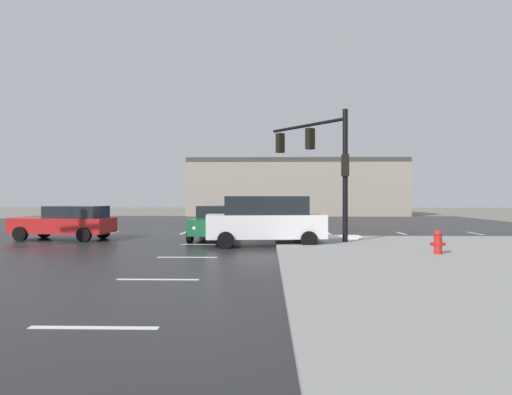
{
  "coord_description": "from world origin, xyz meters",
  "views": [
    {
      "loc": [
        2.66,
        -24.79,
        2.03
      ],
      "look_at": [
        1.78,
        8.98,
        1.97
      ],
      "focal_mm": 31.52,
      "sensor_mm": 36.0,
      "label": 1
    }
  ],
  "objects_px": {
    "sedan_green": "(216,222)",
    "sedan_red": "(67,222)",
    "traffic_signal_mast": "(322,155)",
    "suv_white": "(265,220)",
    "fire_hydrant": "(438,242)",
    "sedan_blue": "(270,212)"
  },
  "relations": [
    {
      "from": "sedan_green",
      "to": "sedan_red",
      "type": "bearing_deg",
      "value": -83.92
    },
    {
      "from": "traffic_signal_mast",
      "to": "suv_white",
      "type": "relative_size",
      "value": 1.12
    },
    {
      "from": "traffic_signal_mast",
      "to": "fire_hydrant",
      "type": "xyz_separation_m",
      "value": [
        3.21,
        -4.87,
        -3.32
      ]
    },
    {
      "from": "fire_hydrant",
      "to": "sedan_red",
      "type": "height_order",
      "value": "sedan_red"
    },
    {
      "from": "suv_white",
      "to": "sedan_green",
      "type": "xyz_separation_m",
      "value": [
        -2.34,
        2.7,
        -0.24
      ]
    },
    {
      "from": "sedan_green",
      "to": "sedan_blue",
      "type": "xyz_separation_m",
      "value": [
        2.62,
        14.42,
        0.0
      ]
    },
    {
      "from": "traffic_signal_mast",
      "to": "fire_hydrant",
      "type": "distance_m",
      "value": 6.71
    },
    {
      "from": "suv_white",
      "to": "sedan_green",
      "type": "height_order",
      "value": "suv_white"
    },
    {
      "from": "fire_hydrant",
      "to": "sedan_red",
      "type": "relative_size",
      "value": 0.17
    },
    {
      "from": "fire_hydrant",
      "to": "sedan_red",
      "type": "bearing_deg",
      "value": 159.23
    },
    {
      "from": "fire_hydrant",
      "to": "sedan_green",
      "type": "relative_size",
      "value": 0.17
    },
    {
      "from": "sedan_red",
      "to": "sedan_blue",
      "type": "relative_size",
      "value": 1.02
    },
    {
      "from": "traffic_signal_mast",
      "to": "suv_white",
      "type": "height_order",
      "value": "traffic_signal_mast"
    },
    {
      "from": "traffic_signal_mast",
      "to": "sedan_red",
      "type": "xyz_separation_m",
      "value": [
        -11.78,
        0.82,
        -3.01
      ]
    },
    {
      "from": "sedan_red",
      "to": "sedan_blue",
      "type": "xyz_separation_m",
      "value": [
        9.55,
        14.94,
        0.0
      ]
    },
    {
      "from": "fire_hydrant",
      "to": "sedan_green",
      "type": "bearing_deg",
      "value": 142.44
    },
    {
      "from": "suv_white",
      "to": "sedan_blue",
      "type": "relative_size",
      "value": 1.09
    },
    {
      "from": "fire_hydrant",
      "to": "traffic_signal_mast",
      "type": "bearing_deg",
      "value": 123.4
    },
    {
      "from": "suv_white",
      "to": "sedan_blue",
      "type": "distance_m",
      "value": 17.12
    },
    {
      "from": "suv_white",
      "to": "sedan_green",
      "type": "bearing_deg",
      "value": 125.28
    },
    {
      "from": "traffic_signal_mast",
      "to": "sedan_blue",
      "type": "relative_size",
      "value": 1.22
    },
    {
      "from": "sedan_red",
      "to": "suv_white",
      "type": "xyz_separation_m",
      "value": [
        9.27,
        -2.18,
        0.24
      ]
    }
  ]
}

